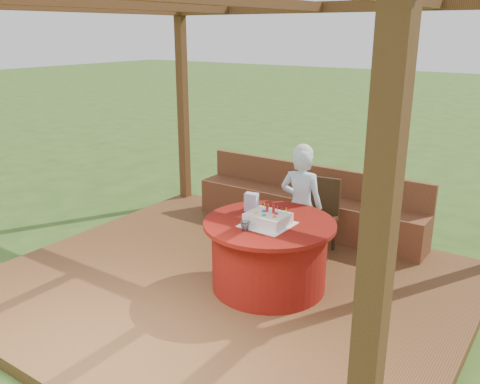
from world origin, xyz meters
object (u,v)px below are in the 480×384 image
at_px(bench, 306,209).
at_px(table, 269,254).
at_px(gift_bag, 251,202).
at_px(drinking_glass, 245,226).
at_px(elderly_woman, 301,204).
at_px(chair, 319,213).
at_px(birthday_cake, 268,219).

bearing_deg(bench, table, -75.49).
bearing_deg(gift_bag, drinking_glass, -74.17).
xyz_separation_m(table, elderly_woman, (-0.03, 0.69, 0.31)).
height_order(chair, drinking_glass, chair).
relative_size(birthday_cake, gift_bag, 2.37).
distance_m(table, birthday_cake, 0.40).
distance_m(elderly_woman, gift_bag, 0.62).
bearing_deg(birthday_cake, table, 109.18).
distance_m(birthday_cake, gift_bag, 0.41).
bearing_deg(table, bench, 104.51).
xyz_separation_m(table, gift_bag, (-0.31, 0.15, 0.43)).
relative_size(table, elderly_woman, 0.97).
relative_size(elderly_woman, drinking_glass, 14.33).
relative_size(gift_bag, drinking_glass, 2.04).
bearing_deg(table, birthday_cake, -70.82).
xyz_separation_m(table, drinking_glass, (-0.07, -0.31, 0.38)).
xyz_separation_m(elderly_woman, drinking_glass, (-0.04, -1.00, 0.06)).
distance_m(table, elderly_woman, 0.76).
xyz_separation_m(bench, table, (0.40, -1.56, 0.08)).
height_order(table, drinking_glass, drinking_glass).
relative_size(bench, gift_bag, 16.17).
relative_size(chair, birthday_cake, 1.92).
bearing_deg(gift_bag, bench, 82.45).
bearing_deg(elderly_woman, table, -87.30).
bearing_deg(birthday_cake, gift_bag, 145.35).
xyz_separation_m(chair, birthday_cake, (0.01, -1.13, 0.28)).
bearing_deg(birthday_cake, elderly_woman, 94.45).
relative_size(table, gift_bag, 6.81).
height_order(table, chair, chair).
bearing_deg(chair, bench, 129.52).
height_order(bench, birthday_cake, birthday_cake).
relative_size(elderly_woman, gift_bag, 7.03).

